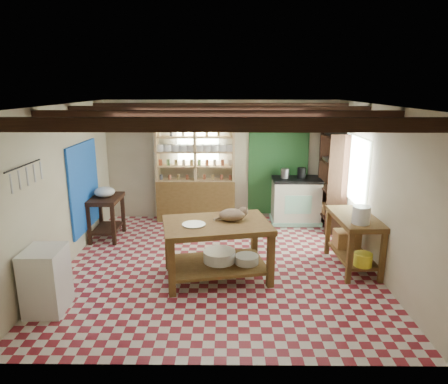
{
  "coord_description": "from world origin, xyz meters",
  "views": [
    {
      "loc": [
        0.14,
        -6.13,
        2.87
      ],
      "look_at": [
        0.08,
        0.3,
        1.17
      ],
      "focal_mm": 32.0,
      "sensor_mm": 36.0,
      "label": 1
    }
  ],
  "objects_px": {
    "work_table": "(217,250)",
    "prep_table": "(107,217)",
    "right_counter": "(353,242)",
    "stove": "(296,200)",
    "white_cabinet": "(46,280)",
    "cat": "(232,215)"
  },
  "relations": [
    {
      "from": "work_table",
      "to": "prep_table",
      "type": "bearing_deg",
      "value": 131.5
    },
    {
      "from": "right_counter",
      "to": "prep_table",
      "type": "bearing_deg",
      "value": 161.28
    },
    {
      "from": "work_table",
      "to": "stove",
      "type": "height_order",
      "value": "stove"
    },
    {
      "from": "prep_table",
      "to": "white_cabinet",
      "type": "xyz_separation_m",
      "value": [
        -0.02,
        -2.61,
        0.01
      ]
    },
    {
      "from": "work_table",
      "to": "cat",
      "type": "xyz_separation_m",
      "value": [
        0.24,
        0.1,
        0.54
      ]
    },
    {
      "from": "white_cabinet",
      "to": "cat",
      "type": "height_order",
      "value": "cat"
    },
    {
      "from": "prep_table",
      "to": "right_counter",
      "type": "relative_size",
      "value": 0.68
    },
    {
      "from": "stove",
      "to": "right_counter",
      "type": "distance_m",
      "value": 2.3
    },
    {
      "from": "white_cabinet",
      "to": "cat",
      "type": "xyz_separation_m",
      "value": [
        2.44,
        1.06,
        0.55
      ]
    },
    {
      "from": "work_table",
      "to": "right_counter",
      "type": "relative_size",
      "value": 1.29
    },
    {
      "from": "work_table",
      "to": "cat",
      "type": "relative_size",
      "value": 3.93
    },
    {
      "from": "right_counter",
      "to": "cat",
      "type": "bearing_deg",
      "value": -174.42
    },
    {
      "from": "prep_table",
      "to": "right_counter",
      "type": "bearing_deg",
      "value": -16.07
    },
    {
      "from": "stove",
      "to": "cat",
      "type": "relative_size",
      "value": 2.52
    },
    {
      "from": "stove",
      "to": "white_cabinet",
      "type": "height_order",
      "value": "stove"
    },
    {
      "from": "prep_table",
      "to": "cat",
      "type": "bearing_deg",
      "value": -32.61
    },
    {
      "from": "work_table",
      "to": "stove",
      "type": "relative_size",
      "value": 1.56
    },
    {
      "from": "right_counter",
      "to": "cat",
      "type": "distance_m",
      "value": 2.06
    },
    {
      "from": "prep_table",
      "to": "cat",
      "type": "relative_size",
      "value": 2.08
    },
    {
      "from": "stove",
      "to": "prep_table",
      "type": "distance_m",
      "value": 3.93
    },
    {
      "from": "work_table",
      "to": "stove",
      "type": "bearing_deg",
      "value": 46.58
    },
    {
      "from": "work_table",
      "to": "right_counter",
      "type": "distance_m",
      "value": 2.23
    }
  ]
}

